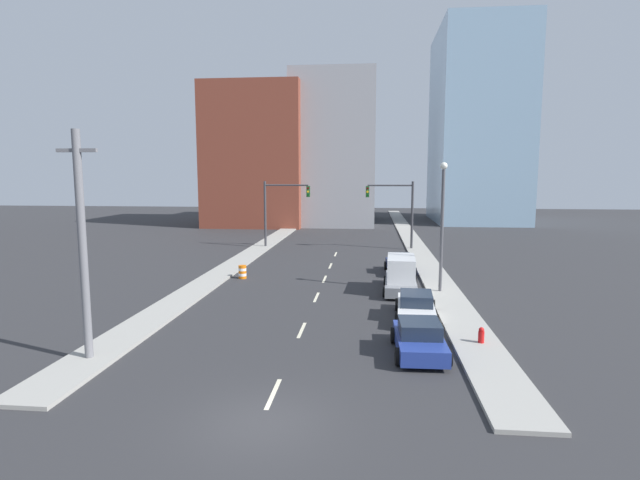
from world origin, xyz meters
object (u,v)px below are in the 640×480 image
sedan_blue (419,339)px  sedan_white (416,307)px  traffic_signal_left (278,205)px  utility_pole_left_near (82,245)px  box_truck_gray (401,275)px  traffic_signal_right (399,205)px  traffic_barrel (242,272)px  street_lamp (442,218)px  fire_hydrant (481,337)px  sedan_navy (400,264)px

sedan_blue → sedan_white: size_ratio=0.88×
traffic_signal_left → utility_pole_left_near: utility_pole_left_near is taller
sedan_blue → box_truck_gray: 11.19m
traffic_signal_left → traffic_signal_right: bearing=0.0°
sedan_blue → sedan_white: sedan_blue is taller
traffic_barrel → street_lamp: bearing=-13.3°
utility_pole_left_near → fire_hydrant: size_ratio=10.88×
utility_pole_left_near → street_lamp: size_ratio=1.12×
traffic_barrel → sedan_white: (11.49, -9.05, 0.16)m
street_lamp → box_truck_gray: (-2.44, 0.17, -3.68)m
street_lamp → sedan_blue: bearing=-102.0°
street_lamp → box_truck_gray: 4.42m
fire_hydrant → sedan_white: sedan_white is taller
fire_hydrant → box_truck_gray: size_ratio=0.15×
utility_pole_left_near → street_lamp: (15.54, 13.11, 0.06)m
traffic_signal_left → traffic_signal_right: same height
traffic_signal_left → sedan_white: 27.43m
traffic_signal_right → sedan_white: traffic_signal_right is taller
sedan_blue → box_truck_gray: bearing=89.1°
street_lamp → traffic_signal_right: bearing=94.9°
fire_hydrant → utility_pole_left_near: bearing=-168.1°
traffic_signal_left → sedan_white: bearing=-64.3°
traffic_barrel → box_truck_gray: box_truck_gray is taller
box_truck_gray → sedan_navy: size_ratio=1.30×
box_truck_gray → sedan_white: bearing=-83.4°
sedan_blue → box_truck_gray: size_ratio=0.74×
traffic_signal_left → box_truck_gray: (11.37, -18.45, -3.33)m
traffic_signal_left → traffic_signal_right: 12.23m
traffic_signal_right → fire_hydrant: bearing=-85.9°
utility_pole_left_near → sedan_white: (13.53, 7.26, -4.04)m
traffic_barrel → sedan_blue: sedan_blue is taller
traffic_barrel → street_lamp: 14.53m
traffic_signal_right → fire_hydrant: (2.02, -28.38, -3.98)m
traffic_signal_right → sedan_white: bearing=-91.0°
street_lamp → fire_hydrant: (0.44, -9.76, -4.33)m
traffic_signal_right → box_truck_gray: 18.77m
utility_pole_left_near → sedan_blue: (13.21, 2.11, -4.03)m
sedan_white → street_lamp: bearing=74.2°
utility_pole_left_near → fire_hydrant: bearing=11.9°
traffic_signal_left → fire_hydrant: 32.01m
street_lamp → sedan_white: 7.43m
traffic_signal_right → sedan_navy: (-0.56, -12.22, -3.74)m
sedan_blue → box_truck_gray: (-0.11, 11.18, 0.41)m
traffic_barrel → street_lamp: street_lamp is taller
traffic_barrel → sedan_white: sedan_white is taller
traffic_barrel → sedan_white: 14.63m
traffic_signal_left → sedan_navy: 17.31m
traffic_signal_left → sedan_white: (11.79, -24.48, -3.76)m
utility_pole_left_near → sedan_navy: utility_pole_left_near is taller
traffic_signal_right → box_truck_gray: bearing=-92.7°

